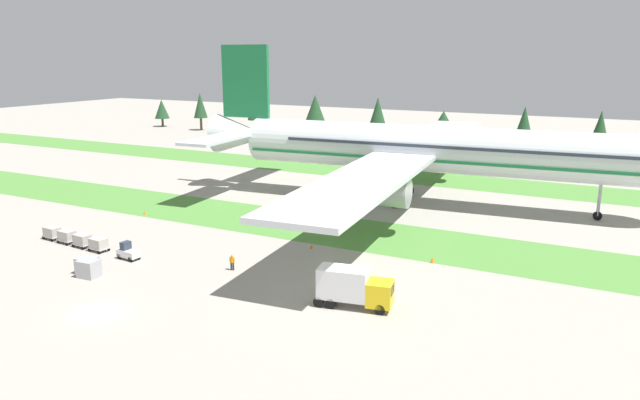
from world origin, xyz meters
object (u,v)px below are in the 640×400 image
at_px(uld_container_1, 89,269).
at_px(taxiway_marker_0, 145,213).
at_px(cargo_dolly_third, 67,236).
at_px(cargo_dolly_lead, 98,244).
at_px(baggage_tug, 128,252).
at_px(taxiway_marker_2, 311,246).
at_px(cargo_dolly_fourth, 52,232).
at_px(airliner, 418,148).
at_px(uld_container_0, 87,266).
at_px(ground_crew_marshaller, 232,262).
at_px(cargo_dolly_second, 82,240).
at_px(taxiway_marker_3, 267,224).
at_px(catering_truck, 353,286).
at_px(taxiway_marker_1, 432,260).

bearing_deg(uld_container_1, taxiway_marker_0, 120.29).
distance_m(cargo_dolly_third, uld_container_1, 13.14).
height_order(cargo_dolly_lead, uld_container_1, uld_container_1).
height_order(baggage_tug, cargo_dolly_lead, baggage_tug).
bearing_deg(cargo_dolly_lead, taxiway_marker_2, 124.43).
bearing_deg(cargo_dolly_fourth, airliner, 142.94).
relative_size(cargo_dolly_third, uld_container_0, 1.16).
height_order(cargo_dolly_fourth, ground_crew_marshaller, ground_crew_marshaller).
bearing_deg(baggage_tug, taxiway_marker_0, -137.06).
xyz_separation_m(ground_crew_marshaller, taxiway_marker_0, (-24.15, 12.71, -0.69)).
bearing_deg(taxiway_marker_2, cargo_dolly_third, -156.84).
bearing_deg(cargo_dolly_fourth, cargo_dolly_third, 90.00).
relative_size(cargo_dolly_fourth, ground_crew_marshaller, 1.33).
distance_m(cargo_dolly_lead, taxiway_marker_0, 16.18).
distance_m(cargo_dolly_fourth, taxiway_marker_2, 32.16).
distance_m(cargo_dolly_second, taxiway_marker_3, 22.79).
distance_m(cargo_dolly_lead, cargo_dolly_fourth, 8.70).
xyz_separation_m(airliner, cargo_dolly_lead, (-25.52, -38.77, -7.59)).
distance_m(baggage_tug, uld_container_0, 5.21).
distance_m(cargo_dolly_third, uld_container_0, 11.93).
height_order(catering_truck, taxiway_marker_0, catering_truck).
relative_size(baggage_tug, uld_container_0, 1.35).
bearing_deg(catering_truck, cargo_dolly_lead, -101.74).
xyz_separation_m(airliner, cargo_dolly_fourth, (-34.19, -38.03, -7.59)).
distance_m(baggage_tug, ground_crew_marshaller, 12.56).
bearing_deg(taxiway_marker_3, ground_crew_marshaller, -70.52).
bearing_deg(taxiway_marker_1, uld_container_0, -147.96).
xyz_separation_m(taxiway_marker_2, taxiway_marker_3, (-9.62, 5.56, 0.05)).
relative_size(uld_container_1, taxiway_marker_1, 2.89).
xyz_separation_m(baggage_tug, uld_container_1, (0.45, -5.89, 0.09)).
bearing_deg(cargo_dolly_second, cargo_dolly_fourth, -90.00).
distance_m(cargo_dolly_third, taxiway_marker_3, 24.58).
height_order(cargo_dolly_fourth, taxiway_marker_0, cargo_dolly_fourth).
bearing_deg(taxiway_marker_2, uld_container_1, -130.85).
bearing_deg(taxiway_marker_0, cargo_dolly_fourth, -97.62).
bearing_deg(ground_crew_marshaller, uld_container_0, -166.70).
relative_size(cargo_dolly_third, taxiway_marker_0, 4.45).
relative_size(cargo_dolly_second, taxiway_marker_2, 4.83).
distance_m(airliner, baggage_tug, 44.91).
relative_size(uld_container_0, taxiway_marker_0, 3.84).
xyz_separation_m(uld_container_0, uld_container_1, (0.99, -0.71, 0.06)).
xyz_separation_m(airliner, catering_truck, (6.91, -39.50, -6.56)).
bearing_deg(taxiway_marker_0, airliner, 36.71).
bearing_deg(uld_container_1, cargo_dolly_fourth, 153.42).
bearing_deg(cargo_dolly_fourth, ground_crew_marshaller, 97.57).
height_order(cargo_dolly_third, catering_truck, catering_truck).
xyz_separation_m(cargo_dolly_second, uld_container_0, (7.35, -5.86, -0.08)).
height_order(cargo_dolly_second, taxiway_marker_2, cargo_dolly_second).
distance_m(baggage_tug, taxiway_marker_0, 19.17).
xyz_separation_m(taxiway_marker_1, taxiway_marker_3, (-23.70, 3.88, -0.06)).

